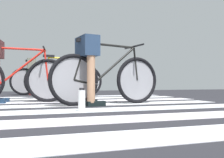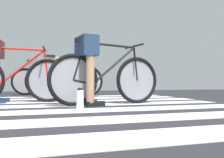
{
  "view_description": "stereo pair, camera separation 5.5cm",
  "coord_description": "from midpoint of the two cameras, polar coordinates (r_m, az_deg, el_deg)",
  "views": [
    {
      "loc": [
        -0.42,
        -3.31,
        0.34
      ],
      "look_at": [
        0.89,
        0.6,
        0.4
      ],
      "focal_mm": 40.72,
      "sensor_mm": 36.0,
      "label": 1
    },
    {
      "loc": [
        -0.37,
        -3.31,
        0.34
      ],
      "look_at": [
        0.89,
        0.6,
        0.4
      ],
      "focal_mm": 40.72,
      "sensor_mm": 36.0,
      "label": 2
    }
  ],
  "objects": [
    {
      "name": "ground",
      "position": [
        3.35,
        -11.77,
        -6.46
      ],
      "size": [
        18.0,
        14.0,
        0.02
      ],
      "color": "#232328"
    },
    {
      "name": "cyclist_1_of_4",
      "position": [
        3.56,
        -5.96,
        4.07
      ],
      "size": [
        0.37,
        0.44,
        0.96
      ],
      "rotation": [
        0.0,
        0.0,
        0.15
      ],
      "color": "#A87A5B",
      "rests_on": "ground"
    },
    {
      "name": "bicycle_3_of_4",
      "position": [
        5.76,
        -10.89,
        -0.2
      ],
      "size": [
        1.74,
        0.52,
        0.93
      ],
      "rotation": [
        0.0,
        0.0,
        0.02
      ],
      "color": "black",
      "rests_on": "ground"
    },
    {
      "name": "water_bottle",
      "position": [
        2.82,
        -7.37,
        -4.79
      ],
      "size": [
        0.08,
        0.08,
        0.26
      ],
      "color": "white",
      "rests_on": "ground"
    },
    {
      "name": "bicycle_4_of_4",
      "position": [
        7.09,
        -15.33,
        -0.31
      ],
      "size": [
        1.74,
        0.52,
        0.93
      ],
      "rotation": [
        0.0,
        0.0,
        0.02
      ],
      "color": "black",
      "rests_on": "ground"
    },
    {
      "name": "cyclist_4_of_4",
      "position": [
        7.08,
        -17.83,
        1.65
      ],
      "size": [
        0.32,
        0.41,
        0.97
      ],
      "rotation": [
        0.0,
        0.0,
        0.02
      ],
      "color": "beige",
      "rests_on": "ground"
    },
    {
      "name": "bicycle_2_of_4",
      "position": [
        4.36,
        -21.29,
        0.07
      ],
      "size": [
        1.73,
        0.52,
        0.93
      ],
      "rotation": [
        0.0,
        0.0,
        -0.13
      ],
      "color": "black",
      "rests_on": "ground"
    },
    {
      "name": "crosswalk_markings",
      "position": [
        3.26,
        -11.55,
        -6.41
      ],
      "size": [
        5.44,
        5.79,
        0.0
      ],
      "color": "silver",
      "rests_on": "ground"
    },
    {
      "name": "bicycle_1_of_4",
      "position": [
        3.67,
        -1.46,
        0.18
      ],
      "size": [
        1.72,
        0.53,
        0.93
      ],
      "rotation": [
        0.0,
        0.0,
        0.15
      ],
      "color": "black",
      "rests_on": "ground"
    }
  ]
}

